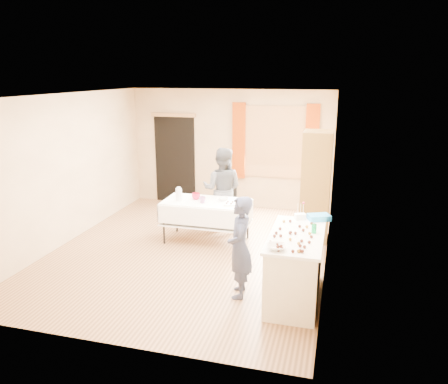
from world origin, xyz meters
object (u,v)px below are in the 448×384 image
(cabinet, at_px, (316,186))
(woman, at_px, (222,189))
(girl, at_px, (240,247))
(party_table, at_px, (206,217))
(counter, at_px, (295,267))
(chair, at_px, (224,210))

(cabinet, height_order, woman, cabinet)
(girl, bearing_deg, party_table, -160.09)
(counter, height_order, girl, girl)
(counter, xyz_separation_m, girl, (-0.73, -0.11, 0.24))
(party_table, height_order, chair, chair)
(cabinet, height_order, girl, cabinet)
(chair, bearing_deg, party_table, -72.31)
(cabinet, height_order, party_table, cabinet)
(counter, bearing_deg, cabinet, 87.51)
(counter, distance_m, woman, 2.88)
(party_table, bearing_deg, girl, -60.26)
(party_table, relative_size, woman, 0.97)
(chair, height_order, girl, girl)
(chair, distance_m, girl, 2.95)
(cabinet, bearing_deg, girl, -108.95)
(chair, distance_m, woman, 0.59)
(chair, bearing_deg, cabinet, 10.11)
(cabinet, bearing_deg, party_table, -161.29)
(girl, bearing_deg, counter, 88.93)
(party_table, relative_size, girl, 1.11)
(party_table, distance_m, chair, 0.99)
(cabinet, xyz_separation_m, woman, (-1.74, 0.05, -0.19))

